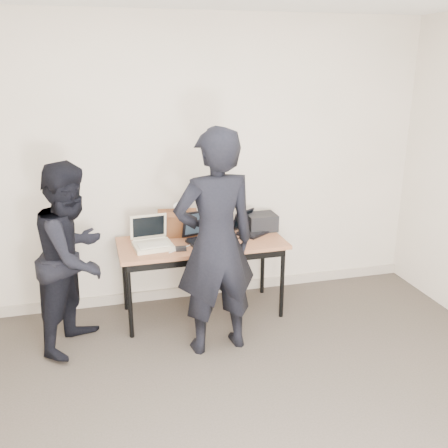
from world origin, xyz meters
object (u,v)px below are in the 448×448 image
object	(u,v)px
laptop_beige	(152,241)
person_typist	(216,244)
leather_satchel	(178,223)
person_observer	(74,257)
laptop_right	(250,228)
equipment_box	(261,222)
desk	(202,248)
laptop_center	(206,235)

from	to	relation	value
laptop_beige	person_typist	bearing A→B (deg)	-59.80
leather_satchel	person_observer	bearing A→B (deg)	-145.74
laptop_right	equipment_box	world-z (taller)	laptop_right
leather_satchel	person_observer	world-z (taller)	person_observer
equipment_box	person_typist	bearing A→B (deg)	-129.50
desk	laptop_beige	xyz separation A→B (m)	(-0.45, -0.01, 0.11)
laptop_center	person_observer	bearing A→B (deg)	177.02
leather_satchel	equipment_box	world-z (taller)	leather_satchel
laptop_center	person_typist	world-z (taller)	person_typist
laptop_beige	laptop_center	bearing A→B (deg)	-4.95
desk	leather_satchel	size ratio (longest dim) A/B	3.96
person_typist	desk	bearing A→B (deg)	-98.61
laptop_center	equipment_box	size ratio (longest dim) A/B	1.56
laptop_center	person_observer	distance (m)	1.17
laptop_beige	equipment_box	xyz separation A→B (m)	(1.08, 0.20, 0.03)
laptop_beige	person_typist	distance (m)	0.74
laptop_center	person_typist	size ratio (longest dim) A/B	0.23
laptop_beige	person_observer	xyz separation A→B (m)	(-0.66, -0.23, 0.00)
laptop_right	person_observer	bearing A→B (deg)	156.88
laptop_center	laptop_right	world-z (taller)	laptop_center
laptop_beige	person_observer	distance (m)	0.69
desk	laptop_center	distance (m)	0.13
person_observer	leather_satchel	bearing A→B (deg)	-35.03
desk	leather_satchel	distance (m)	0.35
leather_satchel	equipment_box	bearing A→B (deg)	5.24
equipment_box	person_typist	xyz separation A→B (m)	(-0.65, -0.78, 0.12)
desk	person_observer	size ratio (longest dim) A/B	0.97
laptop_right	leather_satchel	xyz separation A→B (m)	(-0.67, 0.09, 0.08)
desk	laptop_right	world-z (taller)	laptop_right
equipment_box	person_observer	size ratio (longest dim) A/B	0.18
equipment_box	person_observer	world-z (taller)	person_observer
leather_satchel	person_typist	size ratio (longest dim) A/B	0.21
laptop_right	person_typist	bearing A→B (deg)	-161.15
equipment_box	laptop_right	bearing A→B (deg)	-157.13
laptop_center	leather_satchel	world-z (taller)	laptop_center
laptop_center	laptop_right	bearing A→B (deg)	1.05
laptop_beige	leather_satchel	distance (m)	0.36
desk	laptop_right	size ratio (longest dim) A/B	3.89
laptop_center	laptop_beige	bearing A→B (deg)	166.58
leather_satchel	person_typist	distance (m)	0.84
laptop_right	person_typist	size ratio (longest dim) A/B	0.21
leather_satchel	equipment_box	distance (m)	0.81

